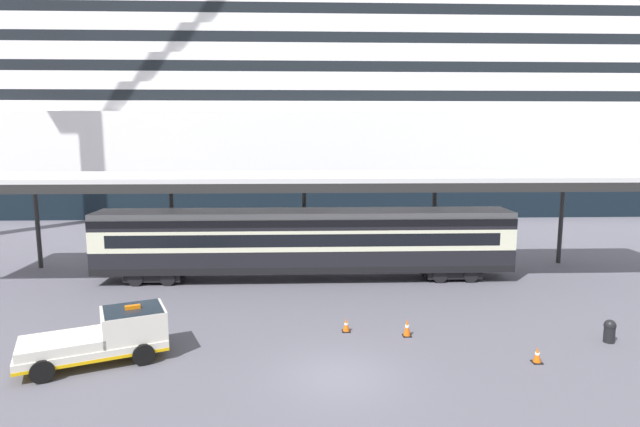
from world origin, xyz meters
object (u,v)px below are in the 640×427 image
traffic_cone_far (537,355)px  train_carriage (305,241)px  cruise_ship (436,102)px  service_truck (108,335)px  traffic_cone_near (346,325)px  quay_bollard (610,330)px  traffic_cone_mid (407,328)px

traffic_cone_far → train_carriage: bearing=126.0°
cruise_ship → traffic_cone_far: size_ratio=280.14×
service_truck → traffic_cone_near: 9.61m
train_carriage → quay_bollard: 16.06m
train_carriage → quay_bollard: (12.43, -10.00, -1.80)m
cruise_ship → traffic_cone_far: bearing=-100.0°
cruise_ship → traffic_cone_far: cruise_ship is taller
cruise_ship → train_carriage: bearing=-114.8°
traffic_cone_near → traffic_cone_far: 7.66m
service_truck → traffic_cone_far: service_truck is taller
train_carriage → traffic_cone_far: size_ratio=38.88×
service_truck → traffic_cone_far: bearing=-3.1°
traffic_cone_mid → traffic_cone_near: bearing=166.3°
traffic_cone_mid → service_truck: bearing=-170.8°
traffic_cone_near → traffic_cone_far: traffic_cone_far is taller
service_truck → traffic_cone_mid: (11.78, 1.90, -0.61)m
cruise_ship → train_carriage: cruise_ship is taller
train_carriage → quay_bollard: train_carriage is taller
service_truck → quay_bollard: size_ratio=5.81×
cruise_ship → service_truck: cruise_ship is taller
train_carriage → traffic_cone_far: bearing=-54.0°
traffic_cone_near → traffic_cone_mid: (2.53, -0.62, 0.09)m
traffic_cone_mid → traffic_cone_far: bearing=-32.6°
train_carriage → traffic_cone_mid: bearing=-64.8°
traffic_cone_near → traffic_cone_mid: bearing=-13.7°
train_carriage → traffic_cone_near: size_ratio=40.28×
cruise_ship → quay_bollard: cruise_ship is taller
cruise_ship → traffic_cone_near: bearing=-108.8°
cruise_ship → quay_bollard: size_ratio=181.04×
train_carriage → service_truck: 13.35m
traffic_cone_near → traffic_cone_far: (6.87, -3.39, 0.01)m
traffic_cone_far → traffic_cone_near: bearing=153.7°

